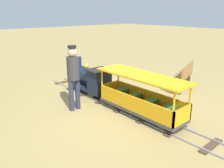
# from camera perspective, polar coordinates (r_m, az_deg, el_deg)

# --- Properties ---
(ground_plane) EXTENTS (60.00, 60.00, 0.00)m
(ground_plane) POSITION_cam_1_polar(r_m,az_deg,el_deg) (5.98, 1.86, -5.67)
(ground_plane) COLOR #A38C51
(track) EXTENTS (0.67, 6.05, 0.04)m
(track) POSITION_cam_1_polar(r_m,az_deg,el_deg) (6.10, 0.70, -5.02)
(track) COLOR gray
(track) RESTS_ON ground_plane
(locomotive) EXTENTS (0.63, 1.45, 1.02)m
(locomotive) POSITION_cam_1_polar(r_m,az_deg,el_deg) (6.71, -5.28, 1.31)
(locomotive) COLOR #192338
(locomotive) RESTS_ON ground_plane
(passenger_car) EXTENTS (0.73, 2.35, 0.97)m
(passenger_car) POSITION_cam_1_polar(r_m,az_deg,el_deg) (5.36, 7.18, -3.77)
(passenger_car) COLOR #3F3F3F
(passenger_car) RESTS_ON ground_plane
(conductor_person) EXTENTS (0.30, 0.30, 1.62)m
(conductor_person) POSITION_cam_1_polar(r_m,az_deg,el_deg) (5.58, -9.66, 2.73)
(conductor_person) COLOR #282D47
(conductor_person) RESTS_ON ground_plane
(park_bench) EXTENTS (1.36, 0.77, 0.82)m
(park_bench) POSITION_cam_1_polar(r_m,az_deg,el_deg) (7.54, 17.32, 1.86)
(park_bench) COLOR olive
(park_bench) RESTS_ON ground_plane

